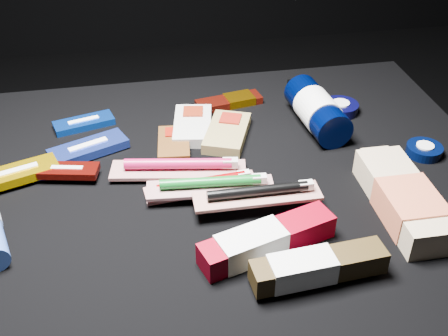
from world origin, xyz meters
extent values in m
plane|color=black|center=(0.00, 0.00, 0.00)|extent=(3.00, 3.00, 0.00)
cube|color=black|center=(0.00, 0.00, 0.20)|extent=(0.98, 0.78, 0.40)
cube|color=#0C3FB5|center=(-0.22, 0.22, 0.41)|extent=(0.12, 0.07, 0.01)
cube|color=white|center=(-0.22, 0.22, 0.41)|extent=(0.06, 0.02, 0.01)
cube|color=#2741B6|center=(-0.21, 0.13, 0.41)|extent=(0.15, 0.10, 0.02)
cube|color=silver|center=(-0.21, 0.13, 0.41)|extent=(0.07, 0.04, 0.02)
cube|color=black|center=(-0.30, 0.07, 0.41)|extent=(0.11, 0.05, 0.01)
cube|color=beige|center=(-0.30, 0.07, 0.41)|extent=(0.06, 0.01, 0.01)
cube|color=#DBA903|center=(-0.32, 0.06, 0.42)|extent=(0.14, 0.09, 0.02)
cube|color=silver|center=(-0.32, 0.06, 0.42)|extent=(0.07, 0.03, 0.02)
cube|color=maroon|center=(-0.24, 0.06, 0.42)|extent=(0.11, 0.06, 0.01)
cube|color=silver|center=(-0.24, 0.06, 0.42)|extent=(0.05, 0.02, 0.01)
cube|color=#4F2D10|center=(-0.06, 0.12, 0.41)|extent=(0.07, 0.11, 0.02)
cube|color=maroon|center=(-0.06, 0.14, 0.41)|extent=(0.03, 0.03, 0.02)
cube|color=beige|center=(-0.02, 0.17, 0.41)|extent=(0.09, 0.14, 0.02)
cube|color=maroon|center=(-0.01, 0.20, 0.41)|extent=(0.04, 0.04, 0.02)
cube|color=olive|center=(0.04, 0.13, 0.41)|extent=(0.11, 0.15, 0.02)
cube|color=maroon|center=(0.06, 0.16, 0.41)|extent=(0.05, 0.05, 0.02)
cube|color=maroon|center=(0.07, 0.25, 0.41)|extent=(0.14, 0.06, 0.01)
cube|color=#936007|center=(0.09, 0.26, 0.41)|extent=(0.06, 0.05, 0.02)
cylinder|color=black|center=(0.22, 0.14, 0.43)|extent=(0.08, 0.18, 0.07)
cylinder|color=white|center=(0.22, 0.14, 0.44)|extent=(0.08, 0.08, 0.07)
cylinder|color=black|center=(0.21, 0.24, 0.43)|extent=(0.03, 0.02, 0.02)
cube|color=black|center=(0.21, 0.26, 0.43)|extent=(0.02, 0.03, 0.02)
cylinder|color=black|center=(0.28, 0.19, 0.41)|extent=(0.07, 0.07, 0.02)
cylinder|color=silver|center=(0.28, 0.19, 0.41)|extent=(0.03, 0.03, 0.02)
cylinder|color=black|center=(0.38, 0.02, 0.41)|extent=(0.06, 0.06, 0.02)
cylinder|color=white|center=(0.38, 0.02, 0.41)|extent=(0.03, 0.03, 0.02)
cube|color=tan|center=(0.27, -0.12, 0.42)|extent=(0.08, 0.22, 0.04)
cube|color=#CB6241|center=(0.27, -0.15, 0.42)|extent=(0.08, 0.10, 0.05)
cube|color=tan|center=(0.27, -0.01, 0.42)|extent=(0.05, 0.02, 0.03)
cube|color=beige|center=(-0.03, -0.01, 0.40)|extent=(0.19, 0.06, 0.01)
cylinder|color=#650002|center=(-0.03, -0.01, 0.41)|extent=(0.15, 0.03, 0.01)
cube|color=white|center=(0.04, -0.01, 0.41)|extent=(0.02, 0.01, 0.01)
cube|color=beige|center=(-0.06, 0.03, 0.41)|extent=(0.23, 0.09, 0.01)
cylinder|color=#9C1043|center=(-0.06, 0.03, 0.42)|extent=(0.18, 0.05, 0.02)
cube|color=beige|center=(0.03, 0.02, 0.42)|extent=(0.03, 0.02, 0.01)
cube|color=beige|center=(-0.02, -0.04, 0.42)|extent=(0.21, 0.06, 0.01)
cylinder|color=#0B5B1A|center=(-0.02, -0.04, 0.43)|extent=(0.16, 0.03, 0.02)
cube|color=silver|center=(0.06, -0.04, 0.43)|extent=(0.02, 0.02, 0.01)
cube|color=#B5ACAA|center=(0.05, -0.08, 0.42)|extent=(0.20, 0.05, 0.01)
cylinder|color=black|center=(0.05, -0.08, 0.44)|extent=(0.16, 0.02, 0.02)
cube|color=beige|center=(0.13, -0.08, 0.44)|extent=(0.02, 0.01, 0.01)
cube|color=maroon|center=(0.04, -0.17, 0.42)|extent=(0.21, 0.10, 0.04)
cube|color=silver|center=(0.02, -0.18, 0.42)|extent=(0.11, 0.07, 0.04)
cube|color=#31240E|center=(0.10, -0.24, 0.42)|extent=(0.19, 0.05, 0.03)
cube|color=silver|center=(0.07, -0.24, 0.42)|extent=(0.09, 0.05, 0.04)
camera|label=1|loc=(-0.12, -0.74, 0.96)|focal=45.00mm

